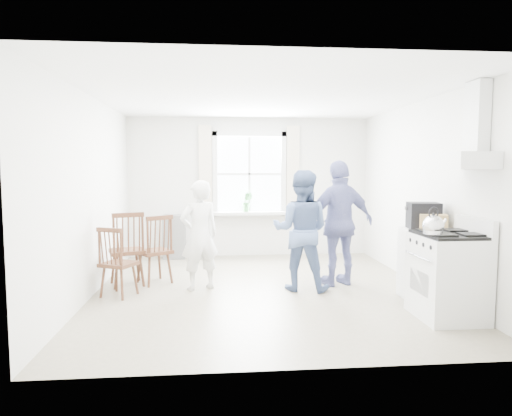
{
  "coord_description": "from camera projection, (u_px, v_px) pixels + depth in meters",
  "views": [
    {
      "loc": [
        -0.65,
        -6.09,
        1.66
      ],
      "look_at": [
        -0.08,
        0.2,
        1.11
      ],
      "focal_mm": 32.0,
      "sensor_mm": 36.0,
      "label": 1
    }
  ],
  "objects": [
    {
      "name": "room_shell",
      "position": [
        263.0,
        195.0,
        6.13
      ],
      "size": [
        4.62,
        5.12,
        2.64
      ],
      "color": "gray",
      "rests_on": "ground"
    },
    {
      "name": "window_assembly",
      "position": [
        249.0,
        179.0,
        8.54
      ],
      "size": [
        1.88,
        0.24,
        1.7
      ],
      "color": "white",
      "rests_on": "room_shell"
    },
    {
      "name": "range_hood",
      "position": [
        467.0,
        146.0,
        4.92
      ],
      "size": [
        0.45,
        0.76,
        0.94
      ],
      "color": "silver",
      "rests_on": "room_shell"
    },
    {
      "name": "shelf_unit",
      "position": [
        174.0,
        237.0,
        8.39
      ],
      "size": [
        0.4,
        0.3,
        0.8
      ],
      "primitive_type": "cube",
      "color": "slate",
      "rests_on": "ground"
    },
    {
      "name": "gas_stove",
      "position": [
        448.0,
        275.0,
        5.03
      ],
      "size": [
        0.68,
        0.76,
        1.12
      ],
      "color": "silver",
      "rests_on": "ground"
    },
    {
      "name": "kettle",
      "position": [
        433.0,
        226.0,
        4.8
      ],
      "size": [
        0.22,
        0.22,
        0.31
      ],
      "color": "silver",
      "rests_on": "gas_stove"
    },
    {
      "name": "low_cabinet",
      "position": [
        425.0,
        265.0,
        5.74
      ],
      "size": [
        0.5,
        0.55,
        0.9
      ],
      "primitive_type": "cube",
      "color": "silver",
      "rests_on": "ground"
    },
    {
      "name": "stereo_stack",
      "position": [
        423.0,
        216.0,
        5.73
      ],
      "size": [
        0.43,
        0.4,
        0.33
      ],
      "color": "black",
      "rests_on": "low_cabinet"
    },
    {
      "name": "cardboard_box",
      "position": [
        433.0,
        222.0,
        5.55
      ],
      "size": [
        0.37,
        0.32,
        0.2
      ],
      "primitive_type": "cube",
      "rotation": [
        0.0,
        0.0,
        -0.35
      ],
      "color": "tan",
      "rests_on": "low_cabinet"
    },
    {
      "name": "windsor_chair_a",
      "position": [
        128.0,
        241.0,
        6.34
      ],
      "size": [
        0.57,
        0.56,
        1.06
      ],
      "color": "#412315",
      "rests_on": "ground"
    },
    {
      "name": "windsor_chair_b",
      "position": [
        113.0,
        255.0,
        5.8
      ],
      "size": [
        0.52,
        0.51,
        0.92
      ],
      "color": "#412315",
      "rests_on": "ground"
    },
    {
      "name": "windsor_chair_c",
      "position": [
        158.0,
        242.0,
        6.48
      ],
      "size": [
        0.58,
        0.58,
        1.0
      ],
      "color": "#412315",
      "rests_on": "ground"
    },
    {
      "name": "person_left",
      "position": [
        199.0,
        235.0,
        6.22
      ],
      "size": [
        0.72,
        0.72,
        1.5
      ],
      "primitive_type": "imported",
      "rotation": [
        0.0,
        0.0,
        3.54
      ],
      "color": "white",
      "rests_on": "ground"
    },
    {
      "name": "person_mid",
      "position": [
        301.0,
        230.0,
        6.19
      ],
      "size": [
        1.0,
        1.0,
        1.63
      ],
      "primitive_type": "imported",
      "rotation": [
        0.0,
        0.0,
        2.83
      ],
      "color": "#4B608D",
      "rests_on": "ground"
    },
    {
      "name": "person_right",
      "position": [
        340.0,
        223.0,
        6.44
      ],
      "size": [
        1.27,
        1.27,
        1.77
      ],
      "primitive_type": "imported",
      "rotation": [
        0.0,
        0.0,
        3.4
      ],
      "color": "navy",
      "rests_on": "ground"
    },
    {
      "name": "potted_plant",
      "position": [
        247.0,
        202.0,
        8.49
      ],
      "size": [
        0.24,
        0.24,
        0.36
      ],
      "primitive_type": "imported",
      "rotation": [
        0.0,
        0.0,
        -0.25
      ],
      "color": "#337335",
      "rests_on": "window_assembly"
    }
  ]
}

